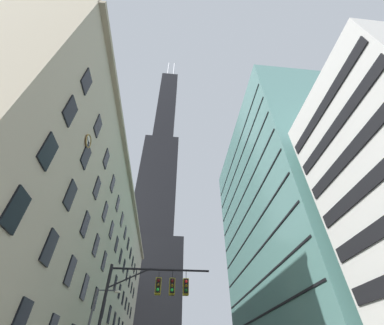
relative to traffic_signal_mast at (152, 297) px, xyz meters
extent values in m
cube|color=#BCAF93|center=(-13.26, 23.79, 8.86)|extent=(12.24, 68.34, 28.99)
cube|color=tan|center=(-6.89, 23.79, 22.66)|extent=(0.70, 68.34, 0.60)
cube|color=black|center=(-7.09, -1.39, -1.63)|extent=(0.14, 1.40, 2.20)
cube|color=black|center=(-7.09, -6.39, 2.57)|extent=(0.14, 1.40, 2.20)
cube|color=black|center=(-7.09, -1.39, 2.57)|extent=(0.14, 1.40, 2.20)
cube|color=black|center=(-7.09, 3.61, 2.57)|extent=(0.14, 1.40, 2.20)
cube|color=black|center=(-7.09, 8.61, 2.57)|extent=(0.14, 1.40, 2.20)
cube|color=black|center=(-7.09, 13.61, 2.57)|extent=(0.14, 1.40, 2.20)
cube|color=black|center=(-7.09, 18.61, 2.57)|extent=(0.14, 1.40, 2.20)
cube|color=black|center=(-7.09, 23.61, 2.57)|extent=(0.14, 1.40, 2.20)
cube|color=black|center=(-7.09, 28.61, 2.57)|extent=(0.14, 1.40, 2.20)
cube|color=black|center=(-7.09, 33.61, 2.57)|extent=(0.14, 1.40, 2.20)
cube|color=black|center=(-7.09, -6.39, 6.77)|extent=(0.14, 1.40, 2.20)
cube|color=black|center=(-7.09, -1.39, 6.77)|extent=(0.14, 1.40, 2.20)
cube|color=black|center=(-7.09, 3.61, 6.77)|extent=(0.14, 1.40, 2.20)
cube|color=black|center=(-7.09, 8.61, 6.77)|extent=(0.14, 1.40, 2.20)
cube|color=black|center=(-7.09, 13.61, 6.77)|extent=(0.14, 1.40, 2.20)
cube|color=black|center=(-7.09, 18.61, 6.77)|extent=(0.14, 1.40, 2.20)
cube|color=black|center=(-7.09, 23.61, 6.77)|extent=(0.14, 1.40, 2.20)
cube|color=black|center=(-7.09, 28.61, 6.77)|extent=(0.14, 1.40, 2.20)
cube|color=black|center=(-7.09, 33.61, 6.77)|extent=(0.14, 1.40, 2.20)
cube|color=black|center=(-7.09, 38.61, 6.77)|extent=(0.14, 1.40, 2.20)
cube|color=black|center=(-7.09, 43.61, 6.77)|extent=(0.14, 1.40, 2.20)
cube|color=black|center=(-7.09, 48.61, 6.77)|extent=(0.14, 1.40, 2.20)
cube|color=black|center=(-7.09, -6.39, 10.97)|extent=(0.14, 1.40, 2.20)
cube|color=black|center=(-7.09, -1.39, 10.97)|extent=(0.14, 1.40, 2.20)
cube|color=black|center=(-7.09, 3.61, 10.97)|extent=(0.14, 1.40, 2.20)
cube|color=black|center=(-7.09, 8.61, 10.97)|extent=(0.14, 1.40, 2.20)
cube|color=black|center=(-7.09, 13.61, 10.97)|extent=(0.14, 1.40, 2.20)
cube|color=black|center=(-7.09, 18.61, 10.97)|extent=(0.14, 1.40, 2.20)
cube|color=black|center=(-7.09, 23.61, 10.97)|extent=(0.14, 1.40, 2.20)
cube|color=black|center=(-7.09, 28.61, 10.97)|extent=(0.14, 1.40, 2.20)
cube|color=black|center=(-7.09, 33.61, 10.97)|extent=(0.14, 1.40, 2.20)
cube|color=black|center=(-7.09, 38.61, 10.97)|extent=(0.14, 1.40, 2.20)
cube|color=black|center=(-7.09, 43.61, 10.97)|extent=(0.14, 1.40, 2.20)
cube|color=black|center=(-7.09, 48.61, 10.97)|extent=(0.14, 1.40, 2.20)
cube|color=black|center=(-7.09, -6.39, 15.17)|extent=(0.14, 1.40, 2.20)
cube|color=black|center=(-7.09, -1.39, 15.17)|extent=(0.14, 1.40, 2.20)
cube|color=black|center=(-7.09, 3.61, 15.17)|extent=(0.14, 1.40, 2.20)
cube|color=black|center=(-7.09, 8.61, 15.17)|extent=(0.14, 1.40, 2.20)
cube|color=black|center=(-7.09, 13.61, 15.17)|extent=(0.14, 1.40, 2.20)
cube|color=black|center=(-7.09, 18.61, 15.17)|extent=(0.14, 1.40, 2.20)
cube|color=black|center=(-7.09, 23.61, 15.17)|extent=(0.14, 1.40, 2.20)
cube|color=black|center=(-7.09, 28.61, 15.17)|extent=(0.14, 1.40, 2.20)
cube|color=black|center=(-7.09, 33.61, 15.17)|extent=(0.14, 1.40, 2.20)
cube|color=black|center=(-7.09, 38.61, 15.17)|extent=(0.14, 1.40, 2.20)
cube|color=black|center=(-7.09, 43.61, 15.17)|extent=(0.14, 1.40, 2.20)
cube|color=black|center=(-7.09, 48.61, 15.17)|extent=(0.14, 1.40, 2.20)
torus|color=olive|center=(-7.02, -2.15, 12.13)|extent=(0.12, 1.31, 1.31)
cylinder|color=silver|center=(-7.06, -2.15, 12.13)|extent=(0.05, 1.13, 1.13)
cube|color=black|center=(-6.99, -2.01, 12.09)|extent=(0.03, 0.34, 0.17)
cube|color=black|center=(-6.99, -2.38, 12.05)|extent=(0.03, 0.49, 0.21)
cube|color=black|center=(-7.16, 87.31, 15.85)|extent=(27.55, 27.55, 42.97)
cube|color=black|center=(-7.16, 87.31, 68.59)|extent=(19.29, 19.29, 62.50)
cube|color=black|center=(-7.16, 87.31, 138.90)|extent=(12.40, 12.40, 78.13)
cylinder|color=silver|center=(-9.64, 87.31, 192.86)|extent=(1.20, 1.20, 29.79)
cylinder|color=silver|center=(-4.68, 87.31, 192.86)|extent=(1.20, 1.20, 29.79)
cube|color=black|center=(14.81, -5.84, 6.37)|extent=(0.16, 12.29, 1.10)
cube|color=black|center=(14.81, -5.84, 9.37)|extent=(0.16, 12.29, 1.10)
cube|color=black|center=(14.81, -5.84, 12.37)|extent=(0.16, 12.29, 1.10)
cube|color=black|center=(14.81, -5.84, 15.37)|extent=(0.16, 12.29, 1.10)
cube|color=slate|center=(22.28, 20.92, 17.46)|extent=(14.82, 36.63, 46.18)
cube|color=black|center=(14.82, 20.92, 2.37)|extent=(0.12, 35.63, 0.24)
cube|color=black|center=(14.82, 20.92, 6.37)|extent=(0.12, 35.63, 0.24)
cube|color=black|center=(14.82, 20.92, 10.37)|extent=(0.12, 35.63, 0.24)
cube|color=black|center=(14.82, 20.92, 14.37)|extent=(0.12, 35.63, 0.24)
cube|color=black|center=(14.82, 20.92, 18.37)|extent=(0.12, 35.63, 0.24)
cube|color=black|center=(14.82, 20.92, 22.37)|extent=(0.12, 35.63, 0.24)
cube|color=black|center=(14.82, 20.92, 26.37)|extent=(0.12, 35.63, 0.24)
cube|color=black|center=(14.82, 20.92, 30.37)|extent=(0.12, 35.63, 0.24)
cube|color=black|center=(14.82, 20.92, 34.37)|extent=(0.12, 35.63, 0.24)
cylinder|color=black|center=(0.46, -0.05, 1.76)|extent=(6.97, 0.14, 0.14)
cylinder|color=black|center=(-1.63, -0.05, 1.16)|extent=(2.87, 0.10, 1.45)
cylinder|color=black|center=(0.38, -0.05, 1.46)|extent=(0.04, 0.04, 0.60)
cube|color=black|center=(0.38, -0.05, 0.71)|extent=(0.30, 0.30, 0.90)
cube|color=olive|center=(0.38, 0.12, 0.71)|extent=(0.40, 0.40, 1.04)
sphere|color=#450808|center=(0.38, -0.21, 0.99)|extent=(0.20, 0.20, 0.20)
sphere|color=#4B3A08|center=(0.38, -0.21, 0.71)|extent=(0.20, 0.20, 0.20)
sphere|color=green|center=(0.38, -0.21, 0.43)|extent=(0.20, 0.20, 0.20)
cylinder|color=black|center=(1.33, -0.05, 1.46)|extent=(0.04, 0.04, 0.60)
cube|color=black|center=(1.33, -0.05, 0.71)|extent=(0.30, 0.30, 0.90)
cube|color=olive|center=(1.33, 0.12, 0.71)|extent=(0.40, 0.40, 1.04)
sphere|color=#450808|center=(1.33, -0.21, 0.99)|extent=(0.20, 0.20, 0.20)
sphere|color=#4B3A08|center=(1.33, -0.21, 0.71)|extent=(0.20, 0.20, 0.20)
sphere|color=green|center=(1.33, -0.21, 0.43)|extent=(0.20, 0.20, 0.20)
cylinder|color=black|center=(2.29, -0.05, 1.46)|extent=(0.04, 0.04, 0.60)
cube|color=black|center=(2.29, -0.05, 0.71)|extent=(0.30, 0.30, 0.90)
cube|color=olive|center=(2.29, 0.12, 0.71)|extent=(0.40, 0.40, 1.04)
sphere|color=red|center=(2.29, -0.21, 0.99)|extent=(0.20, 0.20, 0.20)
sphere|color=#4B3A08|center=(2.29, -0.21, 0.71)|extent=(0.20, 0.20, 0.20)
sphere|color=#083D10|center=(2.29, -0.21, 0.43)|extent=(0.20, 0.20, 0.20)
cylinder|color=#47474C|center=(-4.23, 5.83, 1.68)|extent=(1.82, 0.10, 0.10)
ellipsoid|color=#EFE5C6|center=(-3.32, 5.83, 1.58)|extent=(0.56, 0.32, 0.24)
camera|label=1|loc=(0.95, -18.16, -3.78)|focal=22.43mm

